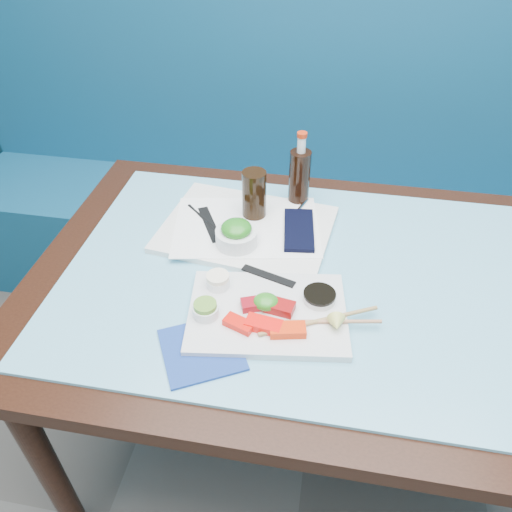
% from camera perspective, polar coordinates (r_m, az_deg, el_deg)
% --- Properties ---
extents(booth_bench, '(3.00, 0.56, 1.17)m').
position_cam_1_polar(booth_bench, '(2.07, 8.69, 5.26)').
color(booth_bench, navy).
rests_on(booth_bench, ground).
extents(dining_table, '(1.40, 0.90, 0.75)m').
position_cam_1_polar(dining_table, '(1.24, 7.67, -5.51)').
color(dining_table, black).
rests_on(dining_table, ground).
extents(glass_top, '(1.22, 0.76, 0.01)m').
position_cam_1_polar(glass_top, '(1.18, 8.04, -2.53)').
color(glass_top, '#65AECB').
rests_on(glass_top, dining_table).
extents(sashimi_plate, '(0.36, 0.28, 0.02)m').
position_cam_1_polar(sashimi_plate, '(1.07, 1.31, -6.54)').
color(sashimi_plate, silver).
rests_on(sashimi_plate, glass_top).
extents(salmon_left, '(0.07, 0.05, 0.02)m').
position_cam_1_polar(salmon_left, '(1.02, -1.95, -7.76)').
color(salmon_left, red).
rests_on(salmon_left, sashimi_plate).
extents(salmon_mid, '(0.08, 0.05, 0.02)m').
position_cam_1_polar(salmon_mid, '(1.02, 0.88, -7.87)').
color(salmon_mid, '#FF110A').
rests_on(salmon_mid, sashimi_plate).
extents(salmon_right, '(0.08, 0.05, 0.02)m').
position_cam_1_polar(salmon_right, '(1.01, 3.65, -8.44)').
color(salmon_right, red).
rests_on(salmon_right, sashimi_plate).
extents(tuna_left, '(0.06, 0.05, 0.02)m').
position_cam_1_polar(tuna_left, '(1.06, -0.24, -5.50)').
color(tuna_left, maroon).
rests_on(tuna_left, sashimi_plate).
extents(tuna_right, '(0.07, 0.05, 0.02)m').
position_cam_1_polar(tuna_right, '(1.06, 2.72, -5.82)').
color(tuna_right, maroon).
rests_on(tuna_right, sashimi_plate).
extents(seaweed_garnish, '(0.07, 0.07, 0.03)m').
position_cam_1_polar(seaweed_garnish, '(1.06, 1.15, -5.25)').
color(seaweed_garnish, '#2A7E1D').
rests_on(seaweed_garnish, sashimi_plate).
extents(ramekin_wasabi, '(0.06, 0.06, 0.02)m').
position_cam_1_polar(ramekin_wasabi, '(1.05, -5.78, -6.25)').
color(ramekin_wasabi, white).
rests_on(ramekin_wasabi, sashimi_plate).
extents(wasabi_fill, '(0.05, 0.05, 0.01)m').
position_cam_1_polar(wasabi_fill, '(1.04, -5.83, -5.62)').
color(wasabi_fill, '#5D922F').
rests_on(wasabi_fill, ramekin_wasabi).
extents(ramekin_ginger, '(0.06, 0.06, 0.02)m').
position_cam_1_polar(ramekin_ginger, '(1.11, -4.36, -3.01)').
color(ramekin_ginger, white).
rests_on(ramekin_ginger, sashimi_plate).
extents(ginger_fill, '(0.06, 0.06, 0.01)m').
position_cam_1_polar(ginger_fill, '(1.10, -4.40, -2.40)').
color(ginger_fill, white).
rests_on(ginger_fill, ramekin_ginger).
extents(soy_dish, '(0.09, 0.09, 0.01)m').
position_cam_1_polar(soy_dish, '(1.09, 7.24, -4.74)').
color(soy_dish, silver).
rests_on(soy_dish, sashimi_plate).
extents(soy_fill, '(0.09, 0.09, 0.01)m').
position_cam_1_polar(soy_fill, '(1.08, 7.29, -4.36)').
color(soy_fill, black).
rests_on(soy_fill, soy_dish).
extents(lemon_wedge, '(0.04, 0.03, 0.04)m').
position_cam_1_polar(lemon_wedge, '(1.02, 9.19, -7.63)').
color(lemon_wedge, '#DADA67').
rests_on(lemon_wedge, sashimi_plate).
extents(chopstick_sleeve, '(0.13, 0.06, 0.00)m').
position_cam_1_polar(chopstick_sleeve, '(1.14, 1.41, -2.29)').
color(chopstick_sleeve, black).
rests_on(chopstick_sleeve, sashimi_plate).
extents(wooden_chopstick_a, '(0.24, 0.13, 0.01)m').
position_cam_1_polar(wooden_chopstick_a, '(1.04, 7.22, -7.35)').
color(wooden_chopstick_a, '#9C7B49').
rests_on(wooden_chopstick_a, sashimi_plate).
extents(wooden_chopstick_b, '(0.24, 0.05, 0.01)m').
position_cam_1_polar(wooden_chopstick_b, '(1.04, 7.77, -7.43)').
color(wooden_chopstick_b, '#AE7552').
rests_on(wooden_chopstick_b, sashimi_plate).
extents(serving_tray, '(0.46, 0.37, 0.02)m').
position_cam_1_polar(serving_tray, '(1.29, -1.08, 3.10)').
color(serving_tray, white).
rests_on(serving_tray, glass_top).
extents(paper_placemat, '(0.41, 0.32, 0.00)m').
position_cam_1_polar(paper_placemat, '(1.29, -1.08, 3.42)').
color(paper_placemat, white).
rests_on(paper_placemat, serving_tray).
extents(seaweed_bowl, '(0.11, 0.11, 0.04)m').
position_cam_1_polar(seaweed_bowl, '(1.22, -2.23, 2.14)').
color(seaweed_bowl, white).
rests_on(seaweed_bowl, serving_tray).
extents(seaweed_salad, '(0.10, 0.10, 0.04)m').
position_cam_1_polar(seaweed_salad, '(1.20, -2.26, 3.17)').
color(seaweed_salad, '#22751B').
rests_on(seaweed_salad, seaweed_bowl).
extents(cola_glass, '(0.07, 0.07, 0.13)m').
position_cam_1_polar(cola_glass, '(1.29, -0.21, 7.07)').
color(cola_glass, black).
rests_on(cola_glass, serving_tray).
extents(navy_pouch, '(0.09, 0.18, 0.01)m').
position_cam_1_polar(navy_pouch, '(1.27, 4.92, 2.97)').
color(navy_pouch, black).
rests_on(navy_pouch, serving_tray).
extents(fork, '(0.03, 0.08, 0.01)m').
position_cam_1_polar(fork, '(1.35, 5.16, 5.58)').
color(fork, silver).
rests_on(fork, serving_tray).
extents(black_chopstick_a, '(0.15, 0.15, 0.01)m').
position_cam_1_polar(black_chopstick_a, '(1.30, -5.48, 3.66)').
color(black_chopstick_a, black).
rests_on(black_chopstick_a, serving_tray).
extents(black_chopstick_b, '(0.17, 0.15, 0.01)m').
position_cam_1_polar(black_chopstick_b, '(1.29, -5.14, 3.64)').
color(black_chopstick_b, black).
rests_on(black_chopstick_b, serving_tray).
extents(tray_sleeve, '(0.10, 0.15, 0.00)m').
position_cam_1_polar(tray_sleeve, '(1.30, -5.31, 3.63)').
color(tray_sleeve, black).
rests_on(tray_sleeve, serving_tray).
extents(cola_bottle_body, '(0.06, 0.06, 0.16)m').
position_cam_1_polar(cola_bottle_body, '(1.36, 4.97, 8.74)').
color(cola_bottle_body, black).
rests_on(cola_bottle_body, glass_top).
extents(cola_bottle_neck, '(0.02, 0.02, 0.04)m').
position_cam_1_polar(cola_bottle_neck, '(1.31, 5.22, 12.57)').
color(cola_bottle_neck, white).
rests_on(cola_bottle_neck, cola_bottle_body).
extents(cola_bottle_cap, '(0.04, 0.04, 0.01)m').
position_cam_1_polar(cola_bottle_cap, '(1.30, 5.29, 13.64)').
color(cola_bottle_cap, red).
rests_on(cola_bottle_cap, cola_bottle_neck).
extents(blue_napkin, '(0.21, 0.21, 0.01)m').
position_cam_1_polar(blue_napkin, '(1.01, -6.23, -10.59)').
color(blue_napkin, navy).
rests_on(blue_napkin, glass_top).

